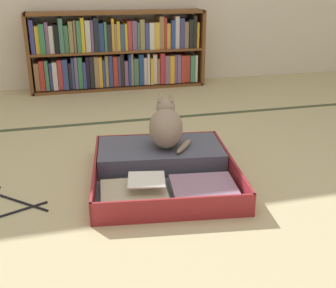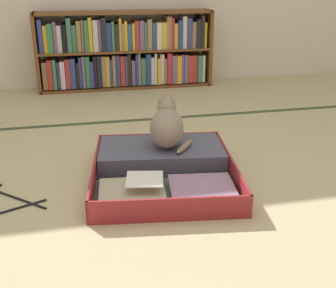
% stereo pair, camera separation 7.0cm
% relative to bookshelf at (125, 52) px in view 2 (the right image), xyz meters
% --- Properties ---
extents(ground_plane, '(10.00, 10.00, 0.00)m').
position_rel_bookshelf_xyz_m(ground_plane, '(-0.09, -2.25, -0.33)').
color(ground_plane, '#C0B689').
extents(tatami_border, '(4.80, 0.05, 0.00)m').
position_rel_bookshelf_xyz_m(tatami_border, '(-0.09, -1.01, -0.32)').
color(tatami_border, '#3D4A31').
rests_on(tatami_border, ground_plane).
extents(bookshelf, '(1.58, 0.25, 0.69)m').
position_rel_bookshelf_xyz_m(bookshelf, '(0.00, 0.00, 0.00)').
color(bookshelf, brown).
rests_on(bookshelf, ground_plane).
extents(open_suitcase, '(0.80, 0.88, 0.11)m').
position_rel_bookshelf_xyz_m(open_suitcase, '(-0.06, -1.93, -0.28)').
color(open_suitcase, maroon).
rests_on(open_suitcase, ground_plane).
extents(black_cat, '(0.27, 0.30, 0.28)m').
position_rel_bookshelf_xyz_m(black_cat, '(-0.01, -1.81, -0.11)').
color(black_cat, gray).
rests_on(black_cat, open_suitcase).
extents(clothes_hanger, '(0.32, 0.31, 0.01)m').
position_rel_bookshelf_xyz_m(clothes_hanger, '(-0.82, -2.06, -0.32)').
color(clothes_hanger, black).
rests_on(clothes_hanger, ground_plane).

